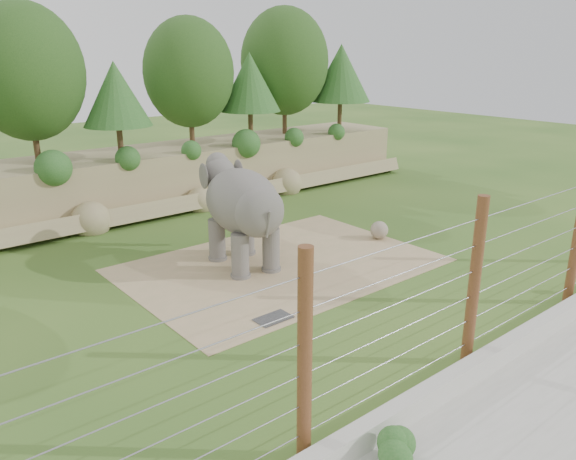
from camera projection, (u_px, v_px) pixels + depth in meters
ground at (332, 298)px, 16.35m from camera, size 90.00×90.00×0.00m
back_embankment at (145, 119)px, 24.78m from camera, size 30.00×5.52×8.77m
dirt_patch at (281, 265)px, 18.85m from camera, size 10.00×7.00×0.02m
drain_grate at (273, 318)px, 15.08m from camera, size 1.00×0.60×0.03m
elephant at (243, 216)px, 18.34m from camera, size 2.46×4.46×3.42m
stone_ball at (379, 230)px, 21.33m from camera, size 0.68×0.68×0.68m
retaining_wall at (486, 361)px, 12.60m from camera, size 26.00×0.35×0.50m
walkway at (574, 413)px, 11.21m from camera, size 26.00×4.00×0.01m
barrier_fence at (474, 283)px, 12.43m from camera, size 20.26×0.26×4.00m
walkway_shrub at (401, 451)px, 9.60m from camera, size 0.75×0.75×0.75m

